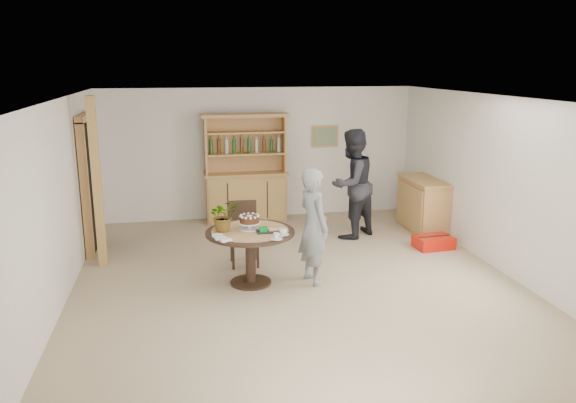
{
  "coord_description": "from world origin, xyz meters",
  "views": [
    {
      "loc": [
        -1.49,
        -7.12,
        2.94
      ],
      "look_at": [
        -0.04,
        0.38,
        1.05
      ],
      "focal_mm": 35.0,
      "sensor_mm": 36.0,
      "label": 1
    }
  ],
  "objects_px": {
    "sideboard": "(423,204)",
    "teen_boy": "(314,226)",
    "hutch": "(246,185)",
    "red_suitcase": "(433,242)",
    "dining_chair": "(243,229)",
    "adult_person": "(352,184)",
    "dining_table": "(250,241)"
  },
  "relations": [
    {
      "from": "dining_chair",
      "to": "dining_table",
      "type": "bearing_deg",
      "value": -88.89
    },
    {
      "from": "dining_table",
      "to": "dining_chair",
      "type": "bearing_deg",
      "value": 89.88
    },
    {
      "from": "adult_person",
      "to": "red_suitcase",
      "type": "relative_size",
      "value": 2.95
    },
    {
      "from": "hutch",
      "to": "sideboard",
      "type": "bearing_deg",
      "value": -22.21
    },
    {
      "from": "dining_table",
      "to": "dining_chair",
      "type": "distance_m",
      "value": 0.83
    },
    {
      "from": "hutch",
      "to": "teen_boy",
      "type": "distance_m",
      "value": 3.33
    },
    {
      "from": "hutch",
      "to": "adult_person",
      "type": "relative_size",
      "value": 1.09
    },
    {
      "from": "dining_chair",
      "to": "teen_boy",
      "type": "distance_m",
      "value": 1.29
    },
    {
      "from": "teen_boy",
      "to": "dining_chair",
      "type": "bearing_deg",
      "value": 25.83
    },
    {
      "from": "dining_table",
      "to": "hutch",
      "type": "bearing_deg",
      "value": 84.27
    },
    {
      "from": "hutch",
      "to": "adult_person",
      "type": "xyz_separation_m",
      "value": [
        1.65,
        -1.39,
        0.25
      ]
    },
    {
      "from": "sideboard",
      "to": "red_suitcase",
      "type": "bearing_deg",
      "value": -103.33
    },
    {
      "from": "sideboard",
      "to": "red_suitcase",
      "type": "xyz_separation_m",
      "value": [
        -0.24,
        -1.01,
        -0.37
      ]
    },
    {
      "from": "sideboard",
      "to": "teen_boy",
      "type": "relative_size",
      "value": 0.79
    },
    {
      "from": "hutch",
      "to": "red_suitcase",
      "type": "distance_m",
      "value": 3.64
    },
    {
      "from": "sideboard",
      "to": "teen_boy",
      "type": "bearing_deg",
      "value": -140.79
    },
    {
      "from": "dining_chair",
      "to": "sideboard",
      "type": "bearing_deg",
      "value": 19.64
    },
    {
      "from": "red_suitcase",
      "to": "teen_boy",
      "type": "bearing_deg",
      "value": -160.88
    },
    {
      "from": "hutch",
      "to": "teen_boy",
      "type": "relative_size",
      "value": 1.27
    },
    {
      "from": "sideboard",
      "to": "dining_chair",
      "type": "height_order",
      "value": "dining_chair"
    },
    {
      "from": "hutch",
      "to": "adult_person",
      "type": "distance_m",
      "value": 2.17
    },
    {
      "from": "teen_boy",
      "to": "adult_person",
      "type": "height_order",
      "value": "adult_person"
    },
    {
      "from": "dining_table",
      "to": "dining_chair",
      "type": "height_order",
      "value": "dining_chair"
    },
    {
      "from": "dining_table",
      "to": "red_suitcase",
      "type": "bearing_deg",
      "value": 16.68
    },
    {
      "from": "dining_table",
      "to": "adult_person",
      "type": "xyz_separation_m",
      "value": [
        1.97,
        1.8,
        0.33
      ]
    },
    {
      "from": "sideboard",
      "to": "adult_person",
      "type": "xyz_separation_m",
      "value": [
        -1.39,
        -0.14,
        0.46
      ]
    },
    {
      "from": "dining_chair",
      "to": "red_suitcase",
      "type": "xyz_separation_m",
      "value": [
        3.12,
        0.11,
        -0.43
      ]
    },
    {
      "from": "teen_boy",
      "to": "red_suitcase",
      "type": "xyz_separation_m",
      "value": [
        2.27,
        1.04,
        -0.7
      ]
    },
    {
      "from": "adult_person",
      "to": "teen_boy",
      "type": "bearing_deg",
      "value": 25.37
    },
    {
      "from": "dining_chair",
      "to": "adult_person",
      "type": "xyz_separation_m",
      "value": [
        1.97,
        0.97,
        0.4
      ]
    },
    {
      "from": "dining_chair",
      "to": "adult_person",
      "type": "bearing_deg",
      "value": 27.49
    },
    {
      "from": "dining_chair",
      "to": "teen_boy",
      "type": "bearing_deg",
      "value": -46.39
    }
  ]
}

